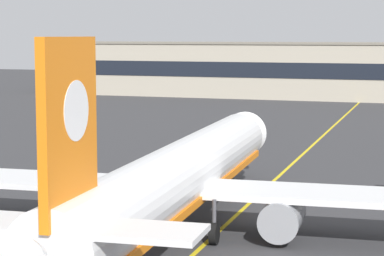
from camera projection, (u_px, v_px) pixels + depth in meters
taxiway_centreline at (278, 177)px, 64.60m from camera, size 8.12×179.84×0.01m
airliner_foreground at (178, 178)px, 45.93m from camera, size 32.29×41.53×11.65m
terminal_building at (384, 71)px, 139.89m from camera, size 133.92×12.40×10.39m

